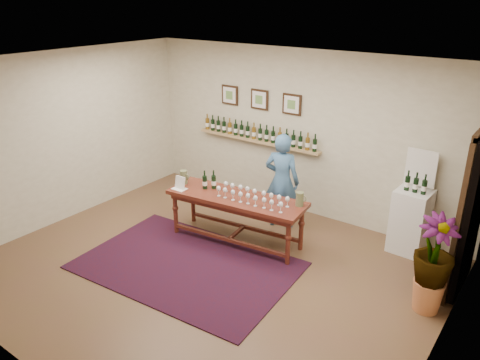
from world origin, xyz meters
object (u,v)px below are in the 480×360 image
Objects in this scene: tasting_table at (236,203)px; display_pedestal at (410,221)px; person at (282,181)px; potted_plant at (433,265)px.

display_pedestal is at bearing 23.15° from tasting_table.
person reaches higher than tasting_table.
potted_plant reaches higher than tasting_table.
person is (0.28, 0.85, 0.15)m from tasting_table.
tasting_table is 1.39× the size of person.
potted_plant is (0.65, -1.29, 0.15)m from display_pedestal.
display_pedestal is (2.24, 1.29, -0.16)m from tasting_table.
tasting_table is 2.28× the size of display_pedestal.
person is (-1.95, -0.44, 0.31)m from display_pedestal.
tasting_table is 0.91m from person.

